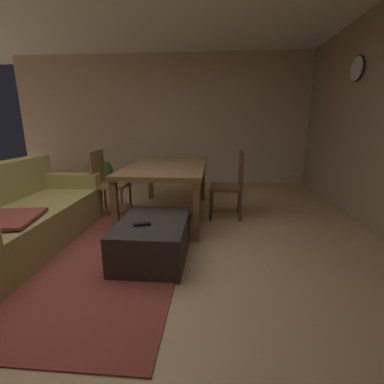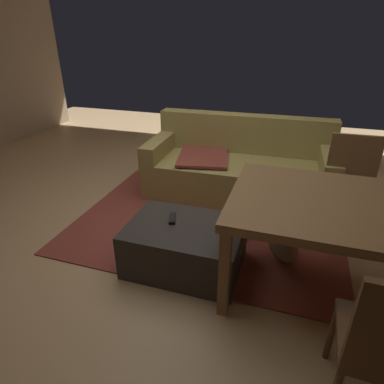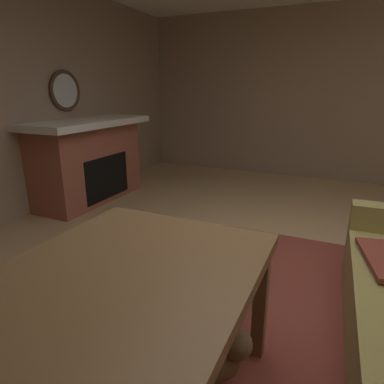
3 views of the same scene
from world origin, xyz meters
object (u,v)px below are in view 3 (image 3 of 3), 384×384
at_px(round_wall_mirror, 65,91).
at_px(small_dog, 207,359).
at_px(dining_table, 77,327).
at_px(fireplace, 89,160).
at_px(tv_remote, 216,241).
at_px(ottoman_coffee_table, 201,271).

distance_m(round_wall_mirror, small_dog, 3.80).
height_order(round_wall_mirror, dining_table, round_wall_mirror).
relative_size(fireplace, round_wall_mirror, 3.42).
bearing_deg(small_dog, tv_remote, -162.35).
bearing_deg(tv_remote, small_dog, -0.11).
relative_size(tv_remote, dining_table, 0.09).
bearing_deg(round_wall_mirror, fireplace, 90.00).
height_order(round_wall_mirror, small_dog, round_wall_mirror).
bearing_deg(round_wall_mirror, tv_remote, 63.30).
distance_m(round_wall_mirror, tv_remote, 3.07).
height_order(tv_remote, dining_table, dining_table).
distance_m(ottoman_coffee_table, small_dog, 0.81).
xyz_separation_m(tv_remote, small_dog, (0.87, 0.28, -0.22)).
relative_size(round_wall_mirror, ottoman_coffee_table, 0.57).
relative_size(round_wall_mirror, dining_table, 0.28).
relative_size(fireplace, ottoman_coffee_table, 1.95).
relative_size(tv_remote, small_dog, 0.34).
bearing_deg(tv_remote, round_wall_mirror, -134.46).
distance_m(fireplace, tv_remote, 2.64).
xyz_separation_m(fireplace, dining_table, (2.70, 2.29, 0.12)).
relative_size(fireplace, dining_table, 0.96).
relative_size(ottoman_coffee_table, tv_remote, 5.66).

